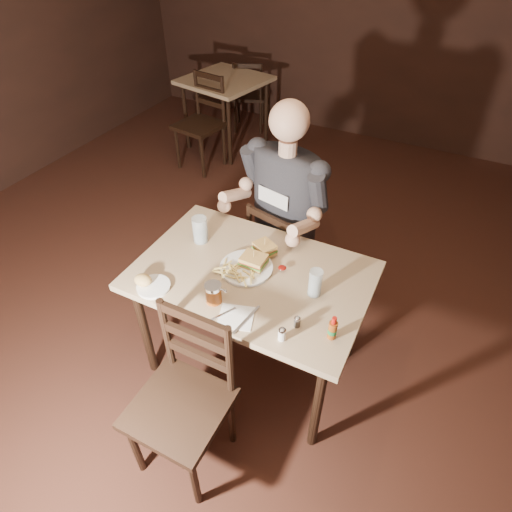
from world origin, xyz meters
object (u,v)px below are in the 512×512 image
at_px(glass_right, 315,283).
at_px(hot_sauce, 333,328).
at_px(chair_near, 179,408).
at_px(side_plate, 154,287).
at_px(bg_chair_far, 249,95).
at_px(bg_table, 225,87).
at_px(dinner_plate, 246,268).
at_px(main_table, 252,284).
at_px(glass_left, 200,230).
at_px(syrup_dispenser, 213,293).
at_px(chair_far, 283,253).
at_px(diner, 282,189).
at_px(bg_chair_near, 199,125).

xyz_separation_m(glass_right, hot_sauce, (0.17, -0.22, -0.01)).
bearing_deg(chair_near, side_plate, 134.94).
bearing_deg(hot_sauce, glass_right, 127.67).
height_order(chair_near, bg_chair_far, chair_near).
xyz_separation_m(bg_table, side_plate, (1.27, -2.88, 0.10)).
bearing_deg(bg_table, hot_sauce, -51.85).
relative_size(glass_right, hot_sauce, 1.16).
bearing_deg(dinner_plate, chair_near, -89.29).
distance_m(main_table, bg_chair_far, 3.53).
relative_size(glass_left, syrup_dispenser, 1.44).
xyz_separation_m(glass_left, syrup_dispenser, (0.31, -0.37, -0.02)).
bearing_deg(chair_near, bg_table, 116.49).
bearing_deg(hot_sauce, syrup_dispenser, -175.09).
bearing_deg(chair_far, hot_sauce, 138.46).
distance_m(syrup_dispenser, side_plate, 0.33).
bearing_deg(chair_far, glass_right, 137.76).
height_order(chair_near, hot_sauce, chair_near).
relative_size(chair_near, bg_chair_far, 1.12).
relative_size(bg_table, chair_far, 1.13).
height_order(glass_right, hot_sauce, glass_right).
xyz_separation_m(chair_near, diner, (-0.06, 1.24, 0.49)).
xyz_separation_m(main_table, diner, (-0.09, 0.56, 0.26)).
bearing_deg(hot_sauce, diner, 128.17).
bearing_deg(chair_far, diner, 90.00).
bearing_deg(main_table, dinner_plate, 163.93).
xyz_separation_m(bg_chair_near, dinner_plate, (1.62, -2.00, 0.31)).
height_order(chair_near, glass_left, same).
bearing_deg(glass_left, chair_far, 58.50).
xyz_separation_m(glass_left, side_plate, (-0.00, -0.43, -0.07)).
bearing_deg(bg_chair_far, chair_far, 100.56).
bearing_deg(syrup_dispenser, glass_right, 32.35).
height_order(bg_chair_near, diner, diner).
relative_size(bg_table, chair_near, 1.01).
bearing_deg(dinner_plate, diner, 95.42).
bearing_deg(bg_chair_near, side_plate, -52.93).
xyz_separation_m(main_table, bg_table, (-1.66, 2.56, -0.01)).
bearing_deg(hot_sauce, bg_chair_far, 123.23).
height_order(main_table, chair_far, chair_far).
bearing_deg(bg_chair_far, dinner_plate, 95.85).
relative_size(bg_table, dinner_plate, 3.42).
distance_m(bg_chair_near, hot_sauce, 3.13).
bearing_deg(dinner_plate, hot_sauce, -21.84).
distance_m(dinner_plate, glass_right, 0.39).
distance_m(glass_left, glass_right, 0.74).
height_order(chair_far, syrup_dispenser, syrup_dispenser).
relative_size(glass_left, hot_sauce, 1.19).
bearing_deg(main_table, bg_chair_far, 118.10).
relative_size(chair_far, dinner_plate, 3.03).
height_order(diner, glass_right, diner).
xyz_separation_m(bg_chair_near, hot_sauce, (2.17, -2.22, 0.37)).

